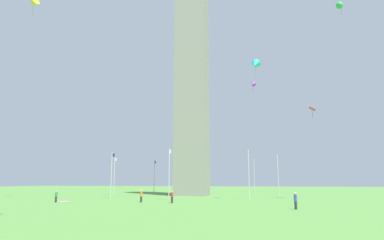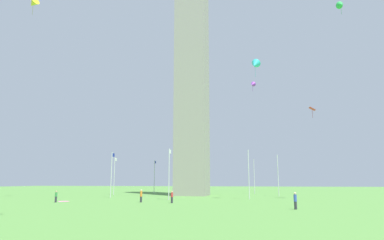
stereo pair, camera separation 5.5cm
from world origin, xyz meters
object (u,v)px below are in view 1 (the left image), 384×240
Objects in this scene: kite_cyan_delta at (255,65)px; picnic_blanket_near_first_person at (64,201)px; flagpole_se at (112,173)px; flagpole_w at (278,173)px; obelisk_monument at (192,58)px; person_blue_shirt at (296,201)px; flagpole_e at (114,174)px; flagpole_sw at (249,172)px; flagpole_ne at (154,175)px; person_red_shirt at (172,197)px; flagpole_nw at (254,175)px; kite_yellow_delta at (33,3)px; person_orange_shirt at (141,196)px; flagpole_n at (206,175)px; person_green_shirt at (56,197)px; flagpole_s at (169,171)px; kite_red_diamond at (312,109)px; kite_green_delta at (341,5)px; kite_purple_delta at (252,84)px.

kite_cyan_delta is 1.68× the size of picnic_blanket_near_first_person.
flagpole_w is at bearing -67.50° from flagpole_se.
obelisk_monument is 33.54× the size of person_blue_shirt.
flagpole_e is 1.00× the size of flagpole_sw.
flagpole_ne is 4.59× the size of person_blue_shirt.
person_red_shirt is 25.06m from kite_cyan_delta.
flagpole_nw is 57.86m from kite_yellow_delta.
person_orange_shirt is 0.58× the size of kite_cyan_delta.
flagpole_n is at bearing -8.96° from person_orange_shirt.
flagpole_nw is at bearing -0.00° from flagpole_sw.
kite_yellow_delta is at bearing 76.15° from picnic_blanket_near_first_person.
flagpole_n is at bearing 9.79° from person_green_shirt.
person_red_shirt is (-7.46, -2.57, -3.65)m from flagpole_s.
flagpole_nw is (12.29, 5.09, 0.00)m from flagpole_w.
picnic_blanket_near_first_person is (-24.20, 31.47, -4.44)m from flagpole_w.
obelisk_monument reaches higher than flagpole_ne.
flagpole_s is 24.58m from flagpole_w.
person_red_shirt is at bearing -174.07° from obelisk_monument.
kite_red_diamond is at bearing -141.26° from flagpole_n.
person_green_shirt is 16.36m from person_red_shirt.
person_red_shirt is 0.68× the size of kite_green_delta.
obelisk_monument is 30.60m from flagpole_w.
flagpole_nw is at bearing 3.42° from kite_cyan_delta.
kite_green_delta reaches higher than person_red_shirt.
flagpole_ne is 42.63m from kite_cyan_delta.
flagpole_e is 1.00× the size of flagpole_s.
flagpole_e is at bearing 22.50° from flagpole_se.
flagpole_sw reaches higher than person_green_shirt.
kite_yellow_delta reaches higher than kite_green_delta.
flagpole_ne is 36.80m from picnic_blanket_near_first_person.
flagpole_s is 1.00× the size of flagpole_sw.
flagpole_e is 37.23m from kite_yellow_delta.
person_red_shirt is at bearing 149.20° from flagpole_w.
obelisk_monument is 30.63m from flagpole_n.
person_red_shirt is 16.69m from picnic_blanket_near_first_person.
picnic_blanket_near_first_person is (-36.49, 26.38, -4.44)m from flagpole_nw.
person_blue_shirt is (-20.06, -5.78, -3.56)m from flagpole_sw.
flagpole_nw is at bearing -27.63° from person_orange_shirt.
person_red_shirt is (-12.55, 9.72, -3.65)m from flagpole_sw.
flagpole_w reaches higher than person_orange_shirt.
kite_yellow_delta reaches higher than flagpole_n.
person_orange_shirt is at bearing -50.17° from person_green_shirt.
obelisk_monument is 38.11m from person_red_shirt.
kite_green_delta is 1.22× the size of kite_purple_delta.
kite_yellow_delta reaches higher than picnic_blanket_near_first_person.
flagpole_sw is 29.28m from picnic_blanket_near_first_person.
flagpole_sw is 18.02m from kite_purple_delta.
kite_green_delta reaches higher than person_orange_shirt.
kite_green_delta is at bearing -83.77° from kite_yellow_delta.
kite_purple_delta is (-18.14, -0.87, 16.81)m from flagpole_nw.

